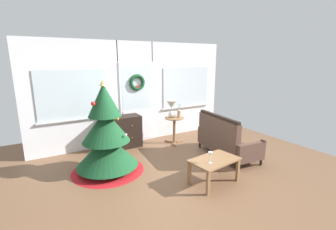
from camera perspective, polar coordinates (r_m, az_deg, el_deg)
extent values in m
plane|color=brown|center=(4.73, 2.93, -13.31)|extent=(6.76, 6.76, 0.00)
cube|color=white|center=(5.73, -21.94, 3.90)|extent=(2.15, 0.08, 2.55)
cube|color=white|center=(6.86, 4.16, 6.21)|extent=(2.15, 0.08, 2.55)
cube|color=white|center=(6.08, -8.03, 14.90)|extent=(0.94, 0.08, 0.50)
cube|color=silver|center=(6.14, -7.51, 2.94)|extent=(0.90, 0.05, 2.05)
cube|color=white|center=(6.25, -7.27, -2.28)|extent=(0.78, 0.02, 0.80)
cube|color=silver|center=(6.06, -7.53, 6.40)|extent=(0.78, 0.01, 1.10)
cube|color=silver|center=(5.67, -21.92, 4.57)|extent=(1.50, 0.01, 1.10)
cube|color=silver|center=(6.81, 4.44, 6.79)|extent=(1.50, 0.01, 1.10)
cube|color=silver|center=(5.76, -21.41, -1.05)|extent=(1.59, 0.06, 0.03)
cube|color=silver|center=(6.89, 4.42, 2.06)|extent=(1.59, 0.06, 0.03)
torus|color=#164424|center=(6.01, -7.43, 7.78)|extent=(0.41, 0.09, 0.41)
cube|color=red|center=(6.01, -7.34, 6.54)|extent=(0.10, 0.02, 0.10)
cylinder|color=#4C331E|center=(4.85, -14.24, -11.78)|extent=(0.10, 0.10, 0.19)
cone|color=red|center=(4.87, -14.21, -12.25)|extent=(1.38, 1.38, 0.10)
cone|color=#194C28|center=(4.72, -14.46, -8.20)|extent=(1.17, 1.17, 0.61)
cone|color=#194C28|center=(4.57, -14.81, -2.50)|extent=(0.89, 0.89, 0.61)
cone|color=#194C28|center=(4.46, -15.18, 3.53)|extent=(0.61, 0.61, 0.61)
cone|color=#E0BC4C|center=(4.43, -15.43, 7.56)|extent=(0.12, 0.12, 0.12)
sphere|color=red|center=(4.34, -17.59, 2.62)|extent=(0.08, 0.08, 0.08)
sphere|color=gold|center=(4.76, -17.39, -0.07)|extent=(0.07, 0.07, 0.07)
sphere|color=silver|center=(4.42, -10.14, -4.74)|extent=(0.05, 0.05, 0.05)
sphere|color=#264CB2|center=(4.73, -14.01, 1.50)|extent=(0.07, 0.07, 0.07)
sphere|color=red|center=(5.00, -10.18, -6.43)|extent=(0.06, 0.06, 0.06)
sphere|color=gold|center=(4.81, -12.05, -0.92)|extent=(0.06, 0.06, 0.06)
cube|color=black|center=(5.87, -11.01, -4.05)|extent=(0.91, 0.44, 0.78)
sphere|color=tan|center=(5.56, -12.14, -3.03)|extent=(0.03, 0.03, 0.03)
sphere|color=tan|center=(5.67, -8.67, -2.57)|extent=(0.03, 0.03, 0.03)
sphere|color=tan|center=(5.65, -11.99, -5.95)|extent=(0.03, 0.03, 0.03)
sphere|color=tan|center=(5.76, -8.56, -5.44)|extent=(0.03, 0.03, 0.03)
cylinder|color=black|center=(5.29, 21.46, -10.44)|extent=(0.05, 0.05, 0.14)
cylinder|color=black|center=(6.23, 12.37, -6.19)|extent=(0.05, 0.05, 0.14)
cylinder|color=black|center=(4.90, 16.46, -11.97)|extent=(0.05, 0.05, 0.14)
cylinder|color=black|center=(5.91, 7.67, -7.09)|extent=(0.05, 0.05, 0.14)
cube|color=brown|center=(5.51, 14.23, -7.38)|extent=(0.85, 1.38, 0.14)
cube|color=brown|center=(5.21, 11.89, -4.04)|extent=(0.25, 1.32, 0.62)
cube|color=black|center=(5.12, 12.07, -0.40)|extent=(0.21, 1.29, 0.06)
cube|color=brown|center=(4.98, 19.41, -8.51)|extent=(0.67, 0.15, 0.38)
cylinder|color=black|center=(5.12, 21.92, -6.09)|extent=(0.10, 0.10, 0.09)
cube|color=brown|center=(5.99, 10.10, -4.25)|extent=(0.67, 0.15, 0.38)
cylinder|color=black|center=(6.11, 12.41, -2.35)|extent=(0.10, 0.10, 0.09)
cylinder|color=#8E6642|center=(5.99, 1.53, -0.73)|extent=(0.48, 0.48, 0.02)
cylinder|color=#8E6642|center=(6.08, 1.51, -3.83)|extent=(0.07, 0.07, 0.65)
cube|color=#8E6642|center=(6.26, 2.75, -6.30)|extent=(0.20, 0.05, 0.04)
cube|color=#8E6642|center=(6.25, 0.19, -6.31)|extent=(0.14, 0.20, 0.04)
cube|color=#8E6642|center=(6.03, 1.54, -7.07)|extent=(0.14, 0.20, 0.04)
sphere|color=silver|center=(5.97, 0.85, 0.15)|extent=(0.16, 0.16, 0.16)
cylinder|color=silver|center=(5.94, 0.85, 1.36)|extent=(0.02, 0.02, 0.06)
cone|color=silver|center=(5.91, 0.85, 2.60)|extent=(0.28, 0.28, 0.20)
cylinder|color=tan|center=(5.97, 2.66, 0.13)|extent=(0.09, 0.09, 0.16)
sphere|color=tan|center=(5.95, 2.67, 0.88)|extent=(0.10, 0.10, 0.10)
cylinder|color=#4C7042|center=(5.92, 2.51, 1.80)|extent=(0.07, 0.01, 0.17)
cylinder|color=#4C7042|center=(5.93, 2.68, 1.82)|extent=(0.01, 0.01, 0.18)
cylinder|color=#4C7042|center=(5.94, 2.84, 1.84)|extent=(0.07, 0.01, 0.17)
cube|color=#8E6642|center=(4.23, 11.11, -10.54)|extent=(0.90, 0.62, 0.03)
cube|color=#8E6642|center=(3.94, 9.65, -15.92)|extent=(0.05, 0.05, 0.41)
cube|color=#8E6642|center=(4.47, 16.45, -12.58)|extent=(0.05, 0.05, 0.41)
cube|color=#8E6642|center=(4.21, 5.13, -13.75)|extent=(0.05, 0.05, 0.41)
cube|color=#8E6642|center=(4.71, 12.06, -10.93)|extent=(0.05, 0.05, 0.41)
cylinder|color=silver|center=(4.06, 10.10, -11.26)|extent=(0.06, 0.06, 0.01)
cylinder|color=silver|center=(4.04, 10.13, -10.59)|extent=(0.01, 0.01, 0.10)
cone|color=silver|center=(4.00, 10.19, -9.34)|extent=(0.08, 0.08, 0.09)
cube|color=#D8C64C|center=(4.77, -9.71, -12.14)|extent=(0.17, 0.15, 0.17)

